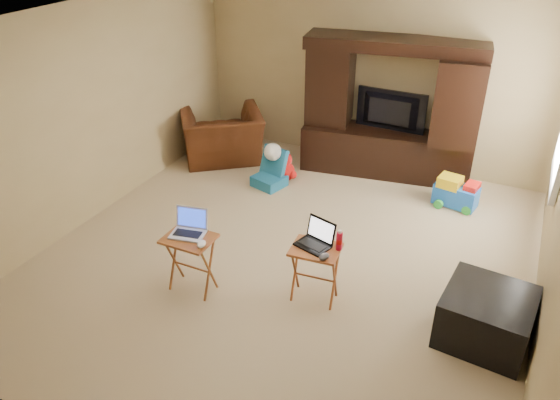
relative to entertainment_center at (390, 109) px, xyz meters
The scene contains 19 objects.
floor 2.63m from the entertainment_center, 98.66° to the right, with size 5.50×5.50×0.00m, color #D1B591.
ceiling 2.91m from the entertainment_center, 98.66° to the right, with size 5.50×5.50×0.00m, color silver.
wall_back 0.58m from the entertainment_center, 139.41° to the left, with size 5.00×5.00×0.00m, color tan.
wall_front 5.21m from the entertainment_center, 94.09° to the right, with size 5.00×5.00×0.00m, color tan.
wall_left 3.78m from the entertainment_center, 139.72° to the right, with size 5.50×5.50×0.00m, color tan.
entertainment_center is the anchor object (origin of this frame).
television 0.04m from the entertainment_center, 90.00° to the right, with size 0.95×0.13×0.55m, color black.
recliner 2.43m from the entertainment_center, 164.93° to the right, with size 1.13×0.99×0.73m, color #44210E.
child_rocker 1.80m from the entertainment_center, 139.91° to the right, with size 0.38×0.44×0.51m, color #185E87, non-canonical shape.
plush_toy 1.61m from the entertainment_center, 143.67° to the right, with size 0.39×0.32×0.43m, color red, non-canonical shape.
push_toy 1.42m from the entertainment_center, 26.63° to the right, with size 0.54×0.38×0.40m, color blue, non-canonical shape.
ottoman 3.39m from the entertainment_center, 58.56° to the right, with size 0.74×0.74×0.47m, color black.
tray_table_left 3.56m from the entertainment_center, 106.34° to the right, with size 0.47×0.38×0.61m, color #9C4B25.
tray_table_right 3.06m from the entertainment_center, 86.82° to the right, with size 0.46×0.36×0.59m, color #A95728.
laptop_left 3.49m from the entertainment_center, 106.96° to the right, with size 0.32×0.27×0.24m, color silver.
laptop_right 2.97m from the entertainment_center, 87.57° to the right, with size 0.31×0.26×0.24m, color black.
mouse_left 3.54m from the entertainment_center, 103.06° to the right, with size 0.08×0.12×0.05m, color white.
mouse_right 3.13m from the entertainment_center, 84.56° to the right, with size 0.08×0.12×0.05m, color #39383D.
water_bottle 2.94m from the entertainment_center, 82.85° to the right, with size 0.06×0.06×0.18m, color red.
Camera 1 is at (2.04, -4.47, 3.50)m, focal length 35.00 mm.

